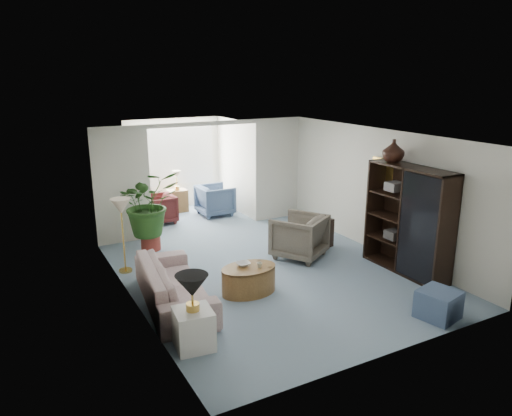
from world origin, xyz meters
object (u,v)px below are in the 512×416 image
framed_picture (384,171)px  floor_lamp (121,206)px  coffee_table (249,280)px  wingback_chair (299,236)px  plant_pot (151,242)px  sunroom_chair_blue (215,200)px  cabinet_urn (393,151)px  coffee_bowl (243,264)px  sunroom_table (178,201)px  end_table (194,329)px  coffee_cup (260,265)px  ottoman (438,304)px  sunroom_chair_maroon (159,209)px  entertainment_cabinet (408,220)px  side_table_dark (319,233)px  table_lamp (192,286)px  sofa (174,284)px

framed_picture → floor_lamp: framed_picture is taller
coffee_table → wingback_chair: bearing=30.5°
plant_pot → sunroom_chair_blue: 2.82m
floor_lamp → coffee_table: floor_lamp is taller
cabinet_urn → plant_pot: size_ratio=1.04×
coffee_bowl → plant_pot: 2.80m
framed_picture → sunroom_table: size_ratio=0.86×
framed_picture → end_table: bearing=-161.7°
floor_lamp → cabinet_urn: (4.55, -1.93, 0.92)m
coffee_cup → cabinet_urn: 3.27m
framed_picture → cabinet_urn: bearing=-117.0°
ottoman → sunroom_chair_blue: 6.65m
end_table → sunroom_chair_maroon: sunroom_chair_maroon is taller
wingback_chair → entertainment_cabinet: 2.10m
end_table → cabinet_urn: (4.38, 1.08, 1.90)m
coffee_bowl → coffee_cup: bearing=-45.0°
framed_picture → entertainment_cabinet: 1.21m
end_table → side_table_dark: 4.45m
entertainment_cabinet → cabinet_urn: 1.29m
coffee_table → wingback_chair: wingback_chair is taller
entertainment_cabinet → floor_lamp: bearing=151.9°
coffee_cup → coffee_table: bearing=146.3°
cabinet_urn → plant_pot: cabinet_urn is taller
floor_lamp → cabinet_urn: size_ratio=0.86×
wingback_chair → sunroom_chair_blue: bearing=-117.7°
coffee_cup → sunroom_chair_maroon: 4.60m
entertainment_cabinet → sunroom_table: 6.29m
end_table → wingback_chair: 3.71m
coffee_table → coffee_cup: (0.15, -0.10, 0.27)m
floor_lamp → entertainment_cabinet: entertainment_cabinet is taller
coffee_table → cabinet_urn: size_ratio=2.28×
table_lamp → sunroom_chair_maroon: table_lamp is taller
coffee_table → coffee_cup: size_ratio=10.45×
coffee_table → side_table_dark: size_ratio=1.58×
coffee_cup → sunroom_chair_maroon: size_ratio=0.12×
coffee_cup → cabinet_urn: cabinet_urn is taller
entertainment_cabinet → framed_picture: bearing=76.4°
framed_picture → plant_pot: 4.93m
floor_lamp → coffee_table: (1.59, -1.87, -1.02)m
framed_picture → end_table: 5.06m
coffee_table → side_table_dark: (2.33, 1.26, 0.08)m
end_table → entertainment_cabinet: size_ratio=0.28×
floor_lamp → sunroom_chair_maroon: size_ratio=0.47×
coffee_bowl → side_table_dark: bearing=26.0°
sofa → framed_picture: bearing=-80.9°
side_table_dark → sofa: bearing=-163.5°
entertainment_cabinet → ottoman: entertainment_cabinet is taller
sofa → sunroom_chair_maroon: size_ratio=2.97×
framed_picture → wingback_chair: 2.09m
coffee_bowl → ottoman: coffee_bowl is taller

